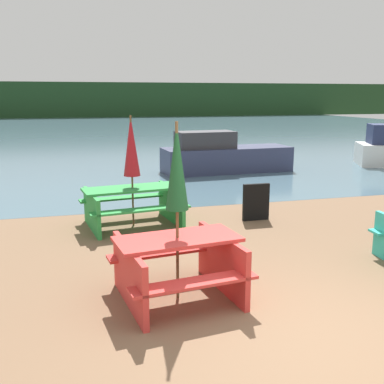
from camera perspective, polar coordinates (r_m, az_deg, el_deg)
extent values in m
plane|color=brown|center=(5.01, 15.23, -18.01)|extent=(60.00, 60.00, 0.00)
cube|color=slate|center=(34.71, -11.19, 7.82)|extent=(60.00, 50.00, 0.00)
cube|color=#1E3D1E|center=(54.60, -12.75, 11.35)|extent=(80.00, 1.60, 4.00)
cube|color=red|center=(5.51, -1.87, -5.99)|extent=(1.58, 0.89, 0.04)
cube|color=red|center=(5.15, 0.33, -11.47)|extent=(1.53, 0.47, 0.04)
cube|color=red|center=(6.11, -3.66, -7.62)|extent=(1.53, 0.47, 0.04)
cube|color=red|center=(5.48, -7.95, -10.62)|extent=(0.25, 1.38, 0.75)
cube|color=red|center=(5.87, 3.83, -8.94)|extent=(0.25, 1.38, 0.75)
cube|color=green|center=(8.69, -7.56, 0.44)|extent=(1.94, 0.94, 0.04)
cube|color=green|center=(8.24, -6.50, -2.26)|extent=(1.88, 0.53, 0.04)
cube|color=green|center=(9.27, -8.40, -0.69)|extent=(1.88, 0.53, 0.04)
cube|color=green|center=(8.61, -12.59, -2.44)|extent=(0.25, 1.38, 0.71)
cube|color=green|center=(9.00, -2.63, -1.52)|extent=(0.25, 1.38, 0.71)
cylinder|color=brown|center=(5.41, -1.89, -2.69)|extent=(0.04, 0.04, 2.19)
cone|color=#195128|center=(5.30, -1.93, 3.30)|extent=(0.28, 0.28, 1.05)
cylinder|color=brown|center=(8.63, -7.62, 2.58)|extent=(0.04, 0.04, 2.12)
cone|color=#A81923|center=(8.56, -7.72, 5.83)|extent=(0.32, 0.32, 1.14)
cube|color=#333856|center=(14.98, 4.44, 4.15)|extent=(4.32, 1.57, 0.81)
cube|color=#333338|center=(14.63, 1.69, 6.65)|extent=(1.92, 1.04, 0.54)
cube|color=black|center=(9.16, 8.13, -1.28)|extent=(0.55, 0.08, 0.75)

